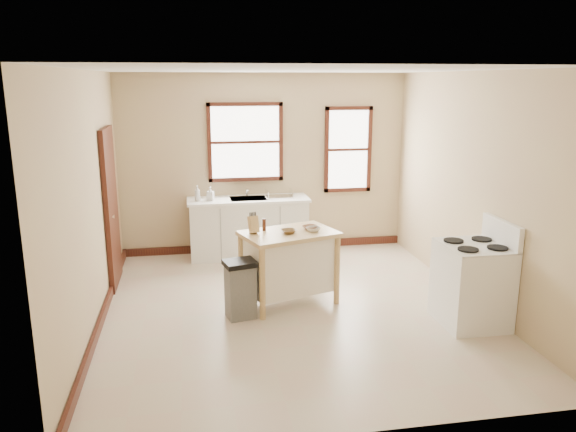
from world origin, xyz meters
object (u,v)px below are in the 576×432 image
at_px(knife_block, 253,225).
at_px(bowl_c, 313,229).
at_px(kitchen_island, 289,268).
at_px(pepper_grinder, 264,225).
at_px(trash_bin, 240,289).
at_px(soap_bottle_a, 197,193).
at_px(soap_bottle_b, 210,194).
at_px(bowl_a, 289,231).
at_px(dish_rack, 279,194).
at_px(gas_stove, 473,273).
at_px(bowl_b, 310,227).

height_order(knife_block, bowl_c, knife_block).
relative_size(kitchen_island, bowl_c, 6.44).
bearing_deg(kitchen_island, pepper_grinder, 140.78).
relative_size(knife_block, bowl_c, 1.16).
relative_size(knife_block, trash_bin, 0.29).
xyz_separation_m(soap_bottle_a, bowl_c, (1.35, -1.95, -0.10)).
bearing_deg(soap_bottle_b, bowl_a, -45.32).
bearing_deg(bowl_a, trash_bin, -154.86).
relative_size(dish_rack, bowl_a, 2.24).
distance_m(soap_bottle_a, bowl_c, 2.37).
height_order(bowl_a, gas_stove, gas_stove).
bearing_deg(pepper_grinder, soap_bottle_a, 112.81).
distance_m(knife_block, gas_stove, 2.57).
height_order(kitchen_island, bowl_b, bowl_b).
xyz_separation_m(soap_bottle_a, trash_bin, (0.42, -2.27, -0.69)).
distance_m(kitchen_island, bowl_a, 0.48).
xyz_separation_m(kitchen_island, gas_stove, (1.92, -0.95, 0.14)).
bearing_deg(bowl_b, soap_bottle_a, 125.80).
relative_size(knife_block, bowl_b, 1.12).
distance_m(bowl_a, bowl_b, 0.32).
xyz_separation_m(soap_bottle_a, gas_stove, (2.97, -2.87, -0.44)).
relative_size(bowl_b, gas_stove, 0.15).
xyz_separation_m(kitchen_island, bowl_a, (-0.01, -0.05, 0.48)).
bearing_deg(kitchen_island, trash_bin, -169.35).
height_order(soap_bottle_b, dish_rack, soap_bottle_b).
distance_m(bowl_a, trash_bin, 0.90).
xyz_separation_m(soap_bottle_b, bowl_c, (1.15, -1.95, -0.09)).
distance_m(soap_bottle_b, kitchen_island, 2.19).
relative_size(soap_bottle_a, knife_block, 1.17).
height_order(dish_rack, kitchen_island, dish_rack).
distance_m(pepper_grinder, trash_bin, 0.85).
distance_m(dish_rack, trash_bin, 2.56).
bearing_deg(pepper_grinder, gas_stove, -25.64).
height_order(bowl_b, bowl_c, bowl_c).
height_order(trash_bin, gas_stove, gas_stove).
bearing_deg(soap_bottle_a, bowl_c, -44.47).
bearing_deg(bowl_c, bowl_a, -174.61).
xyz_separation_m(soap_bottle_b, pepper_grinder, (0.57, -1.82, -0.04)).
bearing_deg(knife_block, soap_bottle_a, 91.13).
relative_size(soap_bottle_a, soap_bottle_b, 1.12).
bearing_deg(trash_bin, knife_block, 47.67).
xyz_separation_m(dish_rack, trash_bin, (-0.83, -2.33, -0.63)).
relative_size(dish_rack, gas_stove, 0.34).
bearing_deg(dish_rack, gas_stove, -76.07).
bearing_deg(bowl_c, soap_bottle_b, 120.57).
height_order(soap_bottle_a, bowl_c, soap_bottle_a).
xyz_separation_m(kitchen_island, pepper_grinder, (-0.29, 0.11, 0.53)).
bearing_deg(gas_stove, knife_block, 157.63).
bearing_deg(trash_bin, bowl_a, 12.17).
bearing_deg(gas_stove, bowl_a, 155.14).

